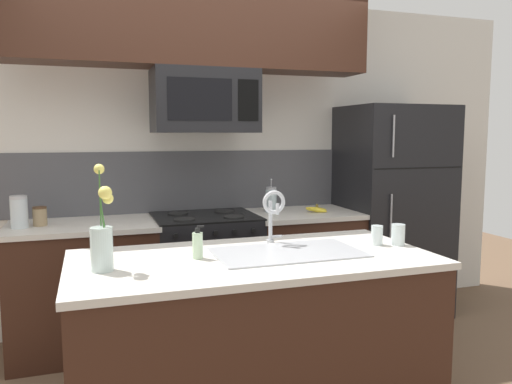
{
  "coord_description": "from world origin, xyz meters",
  "views": [
    {
      "loc": [
        -0.81,
        -2.7,
        1.52
      ],
      "look_at": [
        0.19,
        0.27,
        1.16
      ],
      "focal_mm": 35.0,
      "sensor_mm": 36.0,
      "label": 1
    }
  ],
  "objects_px": {
    "sink_faucet": "(273,209)",
    "flower_vase": "(102,243)",
    "stove_range": "(206,275)",
    "storage_jar_medium": "(40,216)",
    "french_press": "(271,200)",
    "refrigerator": "(391,210)",
    "microwave": "(205,101)",
    "banana_bunch": "(317,209)",
    "dish_soap_bottle": "(198,245)",
    "drinking_glass": "(377,235)",
    "storage_jar_tall": "(19,212)",
    "spare_glass": "(398,235)"
  },
  "relations": [
    {
      "from": "storage_jar_medium",
      "to": "dish_soap_bottle",
      "type": "relative_size",
      "value": 0.78
    },
    {
      "from": "drinking_glass",
      "to": "spare_glass",
      "type": "height_order",
      "value": "spare_glass"
    },
    {
      "from": "storage_jar_medium",
      "to": "microwave",
      "type": "bearing_deg",
      "value": -1.48
    },
    {
      "from": "refrigerator",
      "to": "microwave",
      "type": "bearing_deg",
      "value": -178.55
    },
    {
      "from": "dish_soap_bottle",
      "to": "stove_range",
      "type": "bearing_deg",
      "value": 75.55
    },
    {
      "from": "banana_bunch",
      "to": "flower_vase",
      "type": "relative_size",
      "value": 0.4
    },
    {
      "from": "sink_faucet",
      "to": "spare_glass",
      "type": "distance_m",
      "value": 0.71
    },
    {
      "from": "refrigerator",
      "to": "spare_glass",
      "type": "xyz_separation_m",
      "value": [
        -0.81,
        -1.29,
        0.09
      ]
    },
    {
      "from": "sink_faucet",
      "to": "storage_jar_medium",
      "type": "bearing_deg",
      "value": 141.1
    },
    {
      "from": "storage_jar_tall",
      "to": "banana_bunch",
      "type": "bearing_deg",
      "value": -0.54
    },
    {
      "from": "banana_bunch",
      "to": "french_press",
      "type": "distance_m",
      "value": 0.37
    },
    {
      "from": "storage_jar_tall",
      "to": "dish_soap_bottle",
      "type": "distance_m",
      "value": 1.51
    },
    {
      "from": "microwave",
      "to": "flower_vase",
      "type": "bearing_deg",
      "value": -120.92
    },
    {
      "from": "microwave",
      "to": "storage_jar_tall",
      "type": "relative_size",
      "value": 3.49
    },
    {
      "from": "banana_bunch",
      "to": "flower_vase",
      "type": "xyz_separation_m",
      "value": [
        -1.65,
        -1.24,
        0.11
      ]
    },
    {
      "from": "storage_jar_tall",
      "to": "french_press",
      "type": "height_order",
      "value": "french_press"
    },
    {
      "from": "stove_range",
      "to": "microwave",
      "type": "distance_m",
      "value": 1.3
    },
    {
      "from": "microwave",
      "to": "banana_bunch",
      "type": "bearing_deg",
      "value": -2.51
    },
    {
      "from": "sink_faucet",
      "to": "microwave",
      "type": "bearing_deg",
      "value": 98.67
    },
    {
      "from": "sink_faucet",
      "to": "flower_vase",
      "type": "relative_size",
      "value": 0.64
    },
    {
      "from": "storage_jar_tall",
      "to": "dish_soap_bottle",
      "type": "relative_size",
      "value": 1.3
    },
    {
      "from": "dish_soap_bottle",
      "to": "sink_faucet",
      "type": "bearing_deg",
      "value": 21.16
    },
    {
      "from": "flower_vase",
      "to": "dish_soap_bottle",
      "type": "bearing_deg",
      "value": 10.56
    },
    {
      "from": "flower_vase",
      "to": "storage_jar_medium",
      "type": "bearing_deg",
      "value": 105.87
    },
    {
      "from": "refrigerator",
      "to": "storage_jar_medium",
      "type": "distance_m",
      "value": 2.76
    },
    {
      "from": "storage_jar_tall",
      "to": "spare_glass",
      "type": "relative_size",
      "value": 1.81
    },
    {
      "from": "refrigerator",
      "to": "dish_soap_bottle",
      "type": "distance_m",
      "value": 2.29
    },
    {
      "from": "stove_range",
      "to": "drinking_glass",
      "type": "xyz_separation_m",
      "value": [
        0.7,
        -1.23,
        0.5
      ]
    },
    {
      "from": "spare_glass",
      "to": "banana_bunch",
      "type": "bearing_deg",
      "value": 86.17
    },
    {
      "from": "banana_bunch",
      "to": "french_press",
      "type": "relative_size",
      "value": 0.72
    },
    {
      "from": "banana_bunch",
      "to": "microwave",
      "type": "bearing_deg",
      "value": 177.49
    },
    {
      "from": "refrigerator",
      "to": "storage_jar_medium",
      "type": "xyz_separation_m",
      "value": [
        -2.75,
        -0.01,
        0.1
      ]
    },
    {
      "from": "dish_soap_bottle",
      "to": "banana_bunch",
      "type": "bearing_deg",
      "value": 43.85
    },
    {
      "from": "french_press",
      "to": "dish_soap_bottle",
      "type": "height_order",
      "value": "french_press"
    },
    {
      "from": "dish_soap_bottle",
      "to": "storage_jar_tall",
      "type": "bearing_deg",
      "value": 128.79
    },
    {
      "from": "stove_range",
      "to": "banana_bunch",
      "type": "bearing_deg",
      "value": -3.86
    },
    {
      "from": "sink_faucet",
      "to": "drinking_glass",
      "type": "xyz_separation_m",
      "value": [
        0.54,
        -0.2,
        -0.14
      ]
    },
    {
      "from": "french_press",
      "to": "sink_faucet",
      "type": "height_order",
      "value": "sink_faucet"
    },
    {
      "from": "stove_range",
      "to": "french_press",
      "type": "relative_size",
      "value": 3.48
    },
    {
      "from": "sink_faucet",
      "to": "flower_vase",
      "type": "distance_m",
      "value": 0.96
    },
    {
      "from": "microwave",
      "to": "storage_jar_medium",
      "type": "relative_size",
      "value": 5.77
    },
    {
      "from": "banana_bunch",
      "to": "drinking_glass",
      "type": "height_order",
      "value": "drinking_glass"
    },
    {
      "from": "drinking_glass",
      "to": "spare_glass",
      "type": "xyz_separation_m",
      "value": [
        0.11,
        -0.04,
        0.0
      ]
    },
    {
      "from": "storage_jar_tall",
      "to": "storage_jar_medium",
      "type": "height_order",
      "value": "storage_jar_tall"
    },
    {
      "from": "french_press",
      "to": "sink_faucet",
      "type": "xyz_separation_m",
      "value": [
        -0.39,
        -1.09,
        0.1
      ]
    },
    {
      "from": "sink_faucet",
      "to": "flower_vase",
      "type": "bearing_deg",
      "value": -163.91
    },
    {
      "from": "microwave",
      "to": "spare_glass",
      "type": "distance_m",
      "value": 1.68
    },
    {
      "from": "refrigerator",
      "to": "sink_faucet",
      "type": "height_order",
      "value": "refrigerator"
    },
    {
      "from": "stove_range",
      "to": "storage_jar_medium",
      "type": "height_order",
      "value": "storage_jar_medium"
    },
    {
      "from": "stove_range",
      "to": "banana_bunch",
      "type": "xyz_separation_m",
      "value": [
        0.89,
        -0.06,
        0.47
      ]
    }
  ]
}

